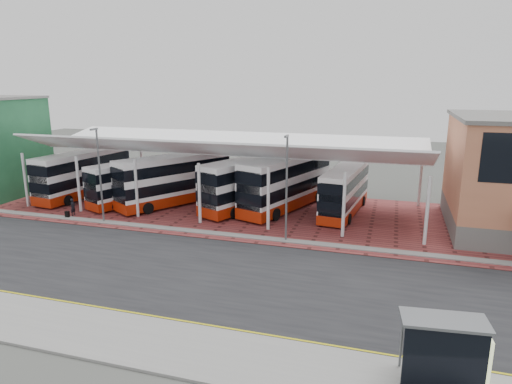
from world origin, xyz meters
TOP-DOWN VIEW (x-y plane):
  - ground at (0.00, 0.00)m, footprint 140.00×140.00m
  - road at (0.00, -1.00)m, footprint 120.00×14.00m
  - forecourt at (2.00, 13.00)m, footprint 72.00×16.00m
  - sidewalk at (0.00, -9.00)m, footprint 120.00×4.00m
  - north_kerb at (0.00, 6.20)m, footprint 120.00×0.80m
  - yellow_line_near at (0.00, -7.00)m, footprint 120.00×0.12m
  - yellow_line_far at (0.00, -6.70)m, footprint 120.00×0.12m
  - canopy at (-6.00, 13.94)m, footprint 37.00×11.63m
  - lamp_west at (-14.00, 6.27)m, footprint 0.16×0.90m
  - lamp_east at (2.00, 6.27)m, footprint 0.16×0.90m
  - bus_0 at (-21.24, 13.48)m, footprint 4.04×11.56m
  - bus_1 at (-14.68, 12.83)m, footprint 5.98×10.17m
  - bus_2 at (-10.81, 13.34)m, footprint 8.24×11.35m
  - bus_3 at (-3.39, 14.29)m, footprint 6.88×11.55m
  - bus_4 at (-0.07, 15.01)m, footprint 6.49×12.30m
  - bus_5 at (5.37, 15.05)m, footprint 3.45×10.36m
  - pedestrian at (-17.69, 7.09)m, footprint 0.39×0.58m
  - suitcase at (-17.75, 6.34)m, footprint 0.35×0.25m
  - bus_shelter at (12.05, -8.30)m, footprint 3.50×1.89m

SIDE VIEW (x-z plane):
  - ground at x=0.00m, z-range 0.00..0.00m
  - road at x=0.00m, z-range 0.00..0.02m
  - yellow_line_near at x=0.00m, z-range 0.02..0.03m
  - yellow_line_far at x=0.00m, z-range 0.02..0.03m
  - forecourt at x=2.00m, z-range 0.00..0.06m
  - sidewalk at x=0.00m, z-range 0.00..0.14m
  - north_kerb at x=0.00m, z-range 0.00..0.14m
  - suitcase at x=-17.75m, z-range 0.06..0.67m
  - pedestrian at x=-17.69m, z-range 0.06..1.63m
  - bus_shelter at x=12.05m, z-range 0.47..3.16m
  - bus_1 at x=-14.68m, z-range 0.05..4.19m
  - bus_5 at x=5.37m, z-range 0.05..4.24m
  - bus_0 at x=-21.24m, z-range 0.05..4.71m
  - bus_3 at x=-3.39m, z-range 0.04..4.76m
  - bus_2 at x=-10.81m, z-range 0.04..4.83m
  - bus_4 at x=-0.07m, z-range 0.04..5.01m
  - lamp_west at x=-14.00m, z-range 0.32..8.40m
  - lamp_east at x=2.00m, z-range 0.32..8.40m
  - canopy at x=-6.00m, z-range 2.26..9.33m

